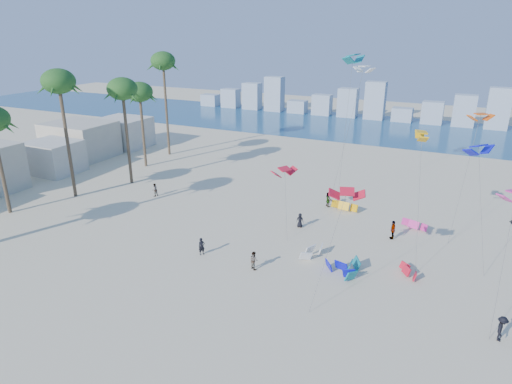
% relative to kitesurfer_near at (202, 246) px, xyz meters
% --- Properties ---
extents(ground, '(220.00, 220.00, 0.00)m').
position_rel_kitesurfer_near_xyz_m(ground, '(-0.41, -9.87, -0.82)').
color(ground, beige).
rests_on(ground, ground).
extents(ocean, '(220.00, 220.00, 0.00)m').
position_rel_kitesurfer_near_xyz_m(ocean, '(-0.41, 62.13, -0.82)').
color(ocean, navy).
rests_on(ocean, ground).
extents(kitesurfer_near, '(0.68, 0.71, 1.64)m').
position_rel_kitesurfer_near_xyz_m(kitesurfer_near, '(0.00, 0.00, 0.00)').
color(kitesurfer_near, black).
rests_on(kitesurfer_near, ground).
extents(kitesurfer_mid, '(1.00, 0.93, 1.63)m').
position_rel_kitesurfer_near_xyz_m(kitesurfer_mid, '(5.41, -0.23, -0.01)').
color(kitesurfer_mid, gray).
rests_on(kitesurfer_mid, ground).
extents(kitesurfers_far, '(41.75, 19.38, 1.93)m').
position_rel_kitesurfer_near_xyz_m(kitesurfers_far, '(11.32, 8.75, 0.06)').
color(kitesurfers_far, black).
rests_on(kitesurfers_far, ground).
extents(grounded_kites, '(11.31, 15.81, 1.05)m').
position_rel_kitesurfer_near_xyz_m(grounded_kites, '(12.43, 7.15, -0.34)').
color(grounded_kites, silver).
rests_on(grounded_kites, ground).
extents(flying_kites, '(23.39, 27.48, 17.42)m').
position_rel_kitesurfer_near_xyz_m(flying_kites, '(14.40, 12.11, 10.61)').
color(flying_kites, red).
rests_on(flying_kites, ground).
extents(palm_row, '(9.40, 44.80, 16.27)m').
position_rel_kitesurfer_near_xyz_m(palm_row, '(-22.10, 6.31, 11.30)').
color(palm_row, brown).
rests_on(palm_row, ground).
extents(beachfront_buildings, '(11.50, 43.00, 6.00)m').
position_rel_kitesurfer_near_xyz_m(beachfront_buildings, '(-34.10, 10.94, 1.85)').
color(beachfront_buildings, beige).
rests_on(beachfront_buildings, ground).
extents(distant_skyline, '(85.00, 3.00, 8.40)m').
position_rel_kitesurfer_near_xyz_m(distant_skyline, '(-1.59, 72.13, 2.27)').
color(distant_skyline, '#9EADBF').
rests_on(distant_skyline, ground).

